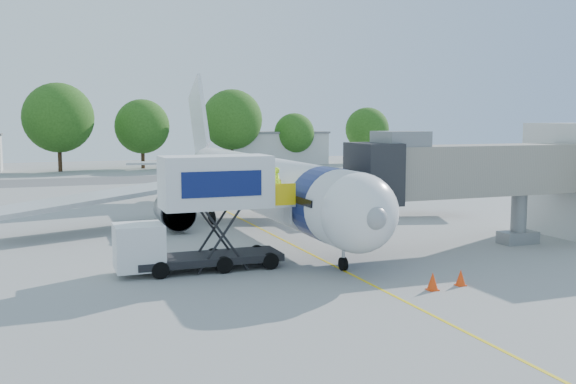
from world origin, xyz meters
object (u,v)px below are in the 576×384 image
object	(u,v)px
aircraft	(256,183)
ground_tug	(414,295)
jet_bridge	(455,172)
catering_hiloader	(202,213)

from	to	relation	value
aircraft	ground_tug	xyz separation A→B (m)	(-0.42, -20.63, -2.28)
jet_bridge	ground_tug	world-z (taller)	jet_bridge
aircraft	jet_bridge	bearing A→B (deg)	-54.30
ground_tug	catering_hiloader	bearing A→B (deg)	105.03
jet_bridge	aircraft	bearing A→B (deg)	125.70
ground_tug	jet_bridge	bearing A→B (deg)	31.94
aircraft	jet_bridge	xyz separation A→B (m)	(7.99, -11.12, 1.39)
aircraft	ground_tug	bearing A→B (deg)	-91.17
jet_bridge	catering_hiloader	world-z (taller)	jet_bridge
aircraft	catering_hiloader	bearing A→B (deg)	-119.40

